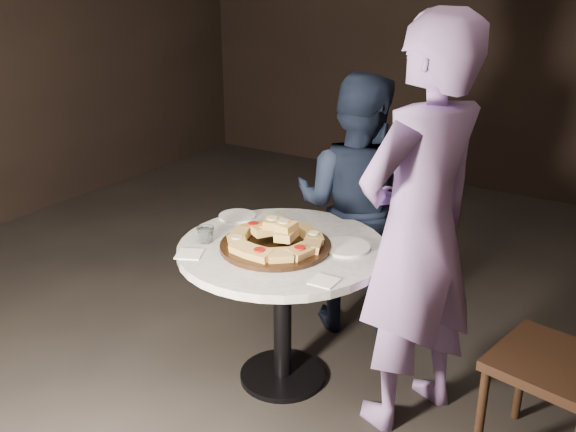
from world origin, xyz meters
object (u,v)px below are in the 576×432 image
at_px(focaccia_pile, 276,236).
at_px(chair_far, 382,215).
at_px(diner_navy, 355,205).
at_px(water_glass, 206,235).
at_px(table, 282,272).
at_px(serving_board, 276,246).
at_px(diner_teal, 419,232).

height_order(focaccia_pile, chair_far, chair_far).
relative_size(focaccia_pile, diner_navy, 0.32).
bearing_deg(water_glass, table, 27.11).
xyz_separation_m(table, diner_navy, (0.04, 0.68, 0.13)).
distance_m(water_glass, diner_navy, 0.92).
bearing_deg(water_glass, focaccia_pile, 22.40).
bearing_deg(serving_board, diner_teal, 12.28).
bearing_deg(water_glass, serving_board, 21.58).
xyz_separation_m(water_glass, diner_navy, (0.36, 0.84, -0.05)).
height_order(table, focaccia_pile, focaccia_pile).
bearing_deg(diner_navy, table, 78.73).
bearing_deg(diner_teal, table, -59.34).
height_order(serving_board, focaccia_pile, focaccia_pile).
bearing_deg(focaccia_pile, diner_navy, 86.35).
distance_m(serving_board, chair_far, 1.13).
bearing_deg(diner_teal, serving_board, -55.84).
distance_m(water_glass, chair_far, 1.30).
height_order(focaccia_pile, water_glass, focaccia_pile).
distance_m(focaccia_pile, diner_navy, 0.72).
bearing_deg(table, diner_navy, 86.98).
bearing_deg(focaccia_pile, table, 74.87).
xyz_separation_m(chair_far, diner_teal, (0.59, -0.97, 0.36)).
xyz_separation_m(serving_board, focaccia_pile, (0.00, 0.01, 0.05)).
xyz_separation_m(table, chair_far, (0.03, 1.07, -0.06)).
bearing_deg(diner_teal, diner_navy, -113.13).
bearing_deg(water_glass, chair_far, 74.15).
xyz_separation_m(table, focaccia_pile, (-0.01, -0.04, 0.19)).
xyz_separation_m(focaccia_pile, diner_teal, (0.63, 0.13, 0.11)).
xyz_separation_m(table, water_glass, (-0.32, -0.16, 0.17)).
relative_size(focaccia_pile, diner_teal, 0.26).
bearing_deg(table, chair_far, 88.49).
distance_m(serving_board, focaccia_pile, 0.05).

